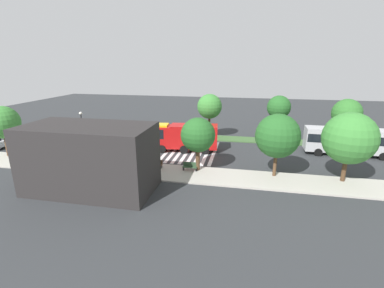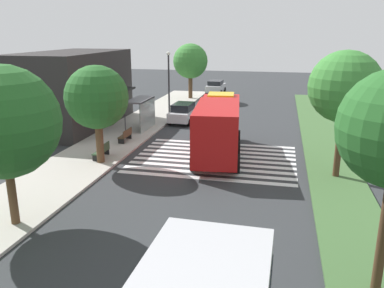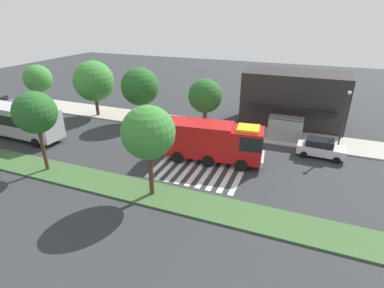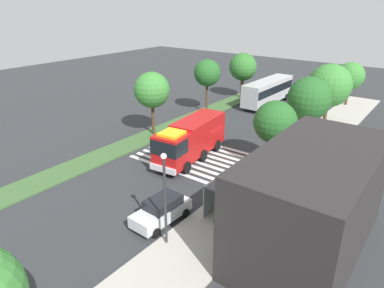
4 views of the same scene
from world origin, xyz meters
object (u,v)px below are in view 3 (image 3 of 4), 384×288
Objects in this scene: sidewalk_tree_center at (140,87)px; sidewalk_tree_east at (205,96)px; sidewalk_tree_far_west at (38,79)px; median_tree_center at (148,133)px; fire_truck at (215,141)px; parked_car_mid at (321,148)px; bench_near_shelter at (247,131)px; bus_stop_shelter at (285,125)px; sidewalk_tree_west at (94,81)px; median_tree_west at (35,113)px; street_lamp at (344,116)px; bench_west_of_shelter at (212,126)px; transit_bus at (17,120)px.

sidewalk_tree_east is at bearing 0.00° from sidewalk_tree_center.
median_tree_center is (25.09, -13.85, 0.90)m from sidewalk_tree_far_west.
sidewalk_tree_east is at bearing 110.59° from fire_truck.
parked_car_mid is 2.75× the size of bench_near_shelter.
sidewalk_tree_west reaches higher than bus_stop_shelter.
bus_stop_shelter is at bearing 37.34° from median_tree_west.
sidewalk_tree_center is at bearing -0.00° from sidewalk_tree_west.
street_lamp is at bearing -0.79° from sidewalk_tree_west.
bus_stop_shelter is 16.63m from median_tree_center.
sidewalk_tree_center is at bearing 178.97° from street_lamp.
sidewalk_tree_center is at bearing -178.70° from bench_near_shelter.
bench_west_of_shelter is (-2.56, 7.07, -1.48)m from fire_truck.
bench_west_of_shelter is 18.22m from median_tree_west.
median_tree_west is at bearing -150.44° from street_lamp.
median_tree_west is at bearing -135.72° from bench_near_shelter.
sidewalk_tree_west reaches higher than median_tree_west.
bench_west_of_shelter is (-11.62, 2.49, -0.30)m from parked_car_mid.
bench_near_shelter is 0.23× the size of median_tree_center.
fire_truck is at bearing -70.09° from bench_west_of_shelter.
parked_car_mid is 31.46m from transit_bus.
transit_bus is 1.81× the size of sidewalk_tree_far_west.
transit_bus is 3.08× the size of bus_stop_shelter.
sidewalk_tree_east is 0.86× the size of median_tree_west.
sidewalk_tree_far_west is (-33.28, -0.27, 2.30)m from bus_stop_shelter.
transit_bus is 28.67m from bus_stop_shelter.
median_tree_west is at bearing -149.79° from parked_car_mid.
fire_truck is 21.72m from transit_bus.
sidewalk_tree_west is 14.96m from sidewalk_tree_east.
bench_west_of_shelter is at bearing 19.86° from sidewalk_tree_east.
bus_stop_shelter is at bearing -0.21° from bench_west_of_shelter.
bus_stop_shelter is 0.59× the size of sidewalk_tree_east.
fire_truck is at bearing -149.18° from street_lamp.
bus_stop_shelter reaches higher than parked_car_mid.
transit_bus is 1.63× the size of sidewalk_tree_center.
sidewalk_tree_far_west is 0.85× the size of sidewalk_tree_west.
median_tree_west is (-13.04, -7.08, 3.21)m from fire_truck.
sidewalk_tree_far_west is 24.43m from sidewalk_tree_east.
sidewalk_tree_far_west is (-36.87, 2.20, 3.29)m from parked_car_mid.
bench_near_shelter is at bearing 3.50° from sidewalk_tree_east.
parked_car_mid is 0.63× the size of sidewalk_tree_west.
median_tree_west is 1.00× the size of median_tree_center.
bus_stop_shelter is at bearing 0.90° from sidewalk_tree_center.
bench_west_of_shelter is 0.27× the size of sidewalk_tree_east.
bench_near_shelter is 0.27× the size of street_lamp.
median_tree_center is (10.32, 0.00, -0.20)m from median_tree_west.
bench_west_of_shelter is (-4.02, 0.00, 0.00)m from bench_near_shelter.
sidewalk_tree_east is at bearing 92.70° from median_tree_center.
bench_west_of_shelter is at bearing 89.33° from median_tree_center.
sidewalk_tree_far_west is (-6.23, 9.23, 2.11)m from transit_bus.
parked_car_mid is 25.36m from median_tree_west.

